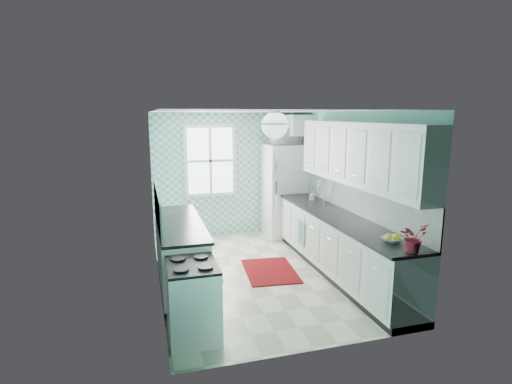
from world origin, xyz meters
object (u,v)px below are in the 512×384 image
object	(u,v)px
fridge	(285,191)
stove	(193,299)
microwave	(286,137)
sink	(315,204)
ceiling_light	(275,125)
fruit_bowl	(392,239)
potted_plant	(413,238)

from	to	relation	value
fridge	stove	xyz separation A→B (m)	(-2.31, -3.34, -0.50)
stove	microwave	world-z (taller)	microwave
sink	stove	bearing A→B (deg)	-137.42
ceiling_light	fruit_bowl	distance (m)	2.03
fridge	fruit_bowl	world-z (taller)	fridge
fridge	sink	size ratio (longest dim) A/B	3.52
potted_plant	fruit_bowl	bearing A→B (deg)	90.00
ceiling_light	microwave	bearing A→B (deg)	66.82
ceiling_light	potted_plant	distance (m)	2.14
ceiling_light	fruit_bowl	world-z (taller)	ceiling_light
stove	microwave	bearing A→B (deg)	57.56
ceiling_light	fridge	xyz separation A→B (m)	(1.11, 2.59, -1.39)
ceiling_light	sink	distance (m)	2.26
ceiling_light	microwave	distance (m)	2.84
stove	microwave	xyz separation A→B (m)	(2.31, 3.34, 1.59)
fridge	microwave	size ratio (longest dim) A/B	3.33
stove	potted_plant	size ratio (longest dim) A/B	2.49
stove	potted_plant	bearing A→B (deg)	-10.54
sink	fruit_bowl	xyz separation A→B (m)	(-0.00, -2.24, 0.04)
potted_plant	sink	bearing A→B (deg)	89.92
fridge	stove	size ratio (longest dim) A/B	2.24
ceiling_light	fridge	world-z (taller)	ceiling_light
sink	potted_plant	bearing A→B (deg)	-88.19
potted_plant	ceiling_light	bearing A→B (deg)	132.91
fridge	microwave	xyz separation A→B (m)	(0.00, 0.00, 1.09)
ceiling_light	stove	xyz separation A→B (m)	(-1.20, -0.75, -1.88)
microwave	fridge	bearing A→B (deg)	51.54
stove	sink	xyz separation A→B (m)	(2.40, 2.07, 0.49)
potted_plant	microwave	size ratio (longest dim) A/B	0.60
ceiling_light	stove	world-z (taller)	ceiling_light
sink	fridge	bearing A→B (deg)	96.12
sink	fruit_bowl	bearing A→B (deg)	-88.20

